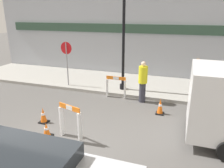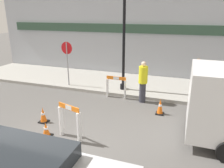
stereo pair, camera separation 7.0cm
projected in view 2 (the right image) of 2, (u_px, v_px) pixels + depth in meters
ground_plane at (59, 151)px, 6.07m from camera, size 60.00×60.00×0.00m
sidewalk_slab at (123, 83)px, 11.66m from camera, size 18.00×3.52×0.14m
storefront_facade at (133, 29)px, 12.47m from camera, size 18.00×0.22×5.50m
streetlamp_post at (124, 4)px, 9.38m from camera, size 0.44×0.44×6.09m
stop_sign at (67, 57)px, 10.72m from camera, size 0.60×0.06×2.19m
barricade_0 at (116, 86)px, 9.73m from camera, size 0.89×0.14×0.99m
barricade_1 at (70, 121)px, 6.50m from camera, size 0.83×0.36×1.11m
traffic_cone_0 at (160, 107)px, 8.20m from camera, size 0.30×0.30×0.62m
traffic_cone_1 at (43, 115)px, 7.60m from camera, size 0.30×0.30×0.56m
traffic_cone_2 at (46, 130)px, 6.73m from camera, size 0.30×0.30×0.47m
person_worker at (143, 81)px, 9.13m from camera, size 0.52×0.52×1.77m
person_pedestrian at (197, 75)px, 9.60m from camera, size 0.45×0.45×1.65m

